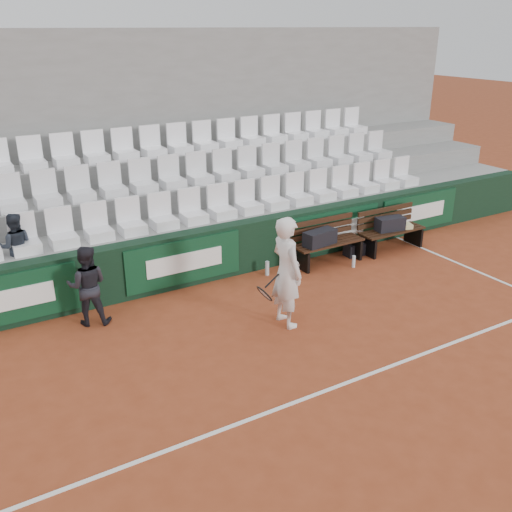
# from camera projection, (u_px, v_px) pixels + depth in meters

# --- Properties ---
(ground) EXTENTS (80.00, 80.00, 0.00)m
(ground) POSITION_uv_depth(u_px,v_px,m) (320.00, 393.00, 7.43)
(ground) COLOR #974022
(ground) RESTS_ON ground
(court_baseline) EXTENTS (18.00, 0.06, 0.01)m
(court_baseline) POSITION_uv_depth(u_px,v_px,m) (320.00, 393.00, 7.43)
(court_baseline) COLOR white
(court_baseline) RESTS_ON ground
(back_barrier) EXTENTS (18.00, 0.34, 1.00)m
(back_barrier) POSITION_uv_depth(u_px,v_px,m) (194.00, 257.00, 10.46)
(back_barrier) COLOR black
(back_barrier) RESTS_ON ground
(grandstand_tier_front) EXTENTS (18.00, 0.95, 1.00)m
(grandstand_tier_front) POSITION_uv_depth(u_px,v_px,m) (177.00, 247.00, 10.93)
(grandstand_tier_front) COLOR #989896
(grandstand_tier_front) RESTS_ON ground
(grandstand_tier_mid) EXTENTS (18.00, 0.95, 1.45)m
(grandstand_tier_mid) POSITION_uv_depth(u_px,v_px,m) (158.00, 222.00, 11.60)
(grandstand_tier_mid) COLOR gray
(grandstand_tier_mid) RESTS_ON ground
(grandstand_tier_back) EXTENTS (18.00, 0.95, 1.90)m
(grandstand_tier_back) POSITION_uv_depth(u_px,v_px,m) (141.00, 200.00, 12.28)
(grandstand_tier_back) COLOR gray
(grandstand_tier_back) RESTS_ON ground
(grandstand_rear_wall) EXTENTS (18.00, 0.30, 4.40)m
(grandstand_rear_wall) POSITION_uv_depth(u_px,v_px,m) (127.00, 137.00, 12.30)
(grandstand_rear_wall) COLOR gray
(grandstand_rear_wall) RESTS_ON ground
(seat_row_front) EXTENTS (11.90, 0.44, 0.63)m
(seat_row_front) POSITION_uv_depth(u_px,v_px,m) (179.00, 209.00, 10.48)
(seat_row_front) COLOR white
(seat_row_front) RESTS_ON grandstand_tier_front
(seat_row_mid) EXTENTS (11.90, 0.44, 0.63)m
(seat_row_mid) POSITION_uv_depth(u_px,v_px,m) (158.00, 174.00, 11.07)
(seat_row_mid) COLOR silver
(seat_row_mid) RESTS_ON grandstand_tier_mid
(seat_row_back) EXTENTS (11.90, 0.44, 0.63)m
(seat_row_back) POSITION_uv_depth(u_px,v_px,m) (139.00, 143.00, 11.66)
(seat_row_back) COLOR white
(seat_row_back) RESTS_ON grandstand_tier_back
(bench_left) EXTENTS (1.50, 0.56, 0.45)m
(bench_left) POSITION_uv_depth(u_px,v_px,m) (328.00, 252.00, 11.41)
(bench_left) COLOR #371D10
(bench_left) RESTS_ON ground
(bench_right) EXTENTS (1.50, 0.56, 0.45)m
(bench_right) POSITION_uv_depth(u_px,v_px,m) (391.00, 240.00, 12.08)
(bench_right) COLOR #311B0E
(bench_right) RESTS_ON ground
(sports_bag_left) EXTENTS (0.72, 0.39, 0.29)m
(sports_bag_left) POSITION_uv_depth(u_px,v_px,m) (320.00, 238.00, 11.13)
(sports_bag_left) COLOR black
(sports_bag_left) RESTS_ON bench_left
(sports_bag_right) EXTENTS (0.64, 0.37, 0.28)m
(sports_bag_right) POSITION_uv_depth(u_px,v_px,m) (390.00, 224.00, 11.92)
(sports_bag_right) COLOR black
(sports_bag_right) RESTS_ON bench_right
(towel) EXTENTS (0.41, 0.35, 0.10)m
(towel) POSITION_uv_depth(u_px,v_px,m) (403.00, 226.00, 12.08)
(towel) COLOR beige
(towel) RESTS_ON bench_right
(sports_bag_ground) EXTENTS (0.44, 0.27, 0.27)m
(sports_bag_ground) POSITION_uv_depth(u_px,v_px,m) (355.00, 249.00, 11.83)
(sports_bag_ground) COLOR black
(sports_bag_ground) RESTS_ON ground
(water_bottle_near) EXTENTS (0.08, 0.08, 0.28)m
(water_bottle_near) POSITION_uv_depth(u_px,v_px,m) (267.00, 268.00, 10.89)
(water_bottle_near) COLOR silver
(water_bottle_near) RESTS_ON ground
(water_bottle_far) EXTENTS (0.07, 0.07, 0.24)m
(water_bottle_far) POSITION_uv_depth(u_px,v_px,m) (354.00, 261.00, 11.24)
(water_bottle_far) COLOR silver
(water_bottle_far) RESTS_ON ground
(tennis_player) EXTENTS (0.72, 0.66, 1.80)m
(tennis_player) POSITION_uv_depth(u_px,v_px,m) (286.00, 272.00, 8.84)
(tennis_player) COLOR silver
(tennis_player) RESTS_ON ground
(ball_kid) EXTENTS (0.78, 0.70, 1.32)m
(ball_kid) POSITION_uv_depth(u_px,v_px,m) (87.00, 286.00, 8.94)
(ball_kid) COLOR black
(ball_kid) RESTS_ON ground
(spectator_c) EXTENTS (0.62, 0.52, 1.12)m
(spectator_c) POSITION_uv_depth(u_px,v_px,m) (12.00, 220.00, 9.09)
(spectator_c) COLOR #1E242E
(spectator_c) RESTS_ON grandstand_tier_front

